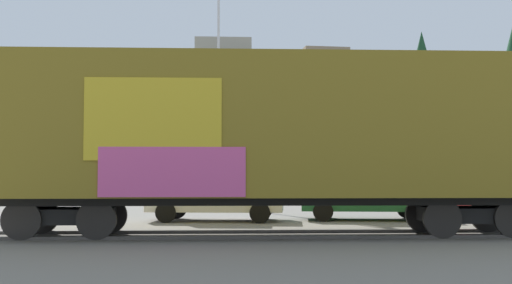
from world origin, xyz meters
TOP-DOWN VIEW (x-y plane):
  - ground_plane at (0.00, 0.00)m, footprint 260.00×260.00m
  - track at (-1.76, -0.17)m, footprint 59.94×6.58m
  - freight_car at (0.38, -0.00)m, footprint 13.86×4.09m
  - flagpole at (-2.17, 13.23)m, footprint 0.25×1.27m
  - hillside at (0.03, 55.05)m, footprint 111.77×34.39m
  - parked_car_white at (-1.45, 4.67)m, footprint 4.34×2.04m
  - parked_car_green at (3.48, 5.26)m, footprint 4.32×2.04m

SIDE VIEW (x-z plane):
  - ground_plane at x=0.00m, z-range 0.00..0.00m
  - track at x=-1.76m, z-range 0.00..0.08m
  - parked_car_white at x=-1.45m, z-range 0.00..1.63m
  - parked_car_green at x=3.48m, z-range -0.02..1.67m
  - freight_car at x=0.38m, z-range 0.29..4.83m
  - hillside at x=0.03m, z-range -2.45..14.10m
  - flagpole at x=-2.17m, z-range 0.96..11.13m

